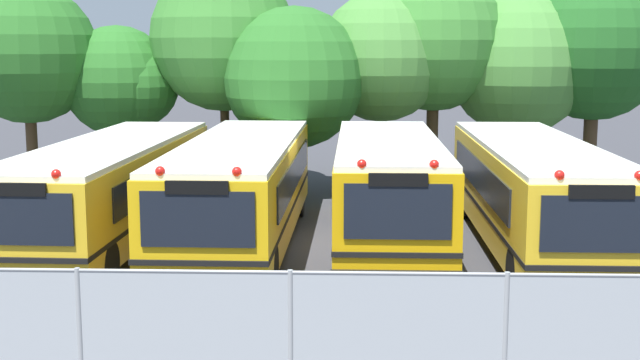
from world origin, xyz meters
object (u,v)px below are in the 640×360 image
traffic_cone (155,359)px  school_bus_3 (534,190)px  school_bus_2 (388,188)px  tree_0 (26,55)px  tree_6 (515,63)px  tree_5 (437,40)px  school_bus_1 (241,188)px  tree_1 (124,82)px  school_bus_0 (112,187)px  tree_7 (598,46)px  tree_2 (221,35)px  tree_3 (292,79)px  tree_4 (382,57)px

traffic_cone → school_bus_3: bearing=48.5°
school_bus_2 → tree_0: bearing=-34.3°
tree_6 → tree_5: bearing=-172.3°
school_bus_1 → tree_1: 10.27m
tree_1 → school_bus_1: bearing=-59.6°
tree_6 → traffic_cone: tree_6 is taller
school_bus_3 → tree_5: (-1.45, 9.15, 3.57)m
school_bus_0 → school_bus_1: bearing=176.1°
tree_1 → tree_7: (16.03, 0.70, 1.21)m
tree_2 → traffic_cone: tree_2 is taller
school_bus_2 → traffic_cone: school_bus_2 is taller
tree_1 → tree_3: 5.97m
tree_6 → tree_4: bearing=-167.9°
school_bus_2 → tree_4: tree_4 is taller
school_bus_3 → tree_0: size_ratio=1.64×
tree_2 → tree_3: bearing=-30.4°
school_bus_1 → school_bus_2: 3.51m
tree_4 → traffic_cone: bearing=-103.1°
school_bus_3 → tree_5: bearing=-80.8°
tree_3 → school_bus_2: bearing=-69.2°
tree_4 → tree_5: tree_5 is taller
tree_1 → tree_3: bearing=-13.3°
school_bus_2 → tree_1: tree_1 is taller
tree_4 → tree_6: bearing=12.1°
school_bus_3 → tree_0: tree_0 is taller
school_bus_2 → tree_4: size_ratio=1.49×
school_bus_1 → tree_0: size_ratio=1.63×
school_bus_1 → traffic_cone: (-0.24, -8.18, -1.19)m
tree_3 → tree_6: size_ratio=0.93×
tree_5 → tree_3: bearing=-159.5°
tree_3 → tree_5: 5.26m
tree_2 → school_bus_2: bearing=-59.1°
tree_1 → tree_2: bearing=1.3°
tree_0 → tree_7: bearing=4.2°
tree_2 → tree_0: bearing=-173.1°
school_bus_0 → tree_7: bearing=-145.7°
school_bus_0 → tree_2: tree_2 is taller
school_bus_3 → tree_6: size_ratio=1.72×
school_bus_2 → tree_6: tree_6 is taller
tree_3 → tree_6: 7.79m
school_bus_1 → tree_4: (3.62, 8.47, 2.99)m
school_bus_0 → tree_6: size_ratio=1.75×
tree_5 → tree_7: size_ratio=1.03×
tree_0 → tree_6: bearing=5.2°
tree_5 → tree_6: tree_5 is taller
tree_6 → tree_1: bearing=-176.6°
tree_0 → tree_5: size_ratio=0.93×
school_bus_2 → tree_2: (-5.25, 8.79, 3.68)m
school_bus_2 → traffic_cone: 9.04m
tree_5 → tree_6: size_ratio=1.13×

